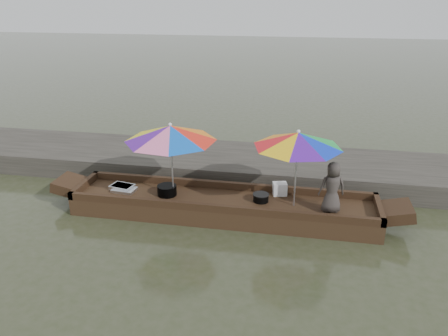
% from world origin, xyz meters
% --- Properties ---
extents(water, '(80.00, 80.00, 0.00)m').
position_xyz_m(water, '(0.00, 0.00, 0.00)').
color(water, '#31381F').
rests_on(water, ground).
extents(dock, '(22.00, 2.20, 0.50)m').
position_xyz_m(dock, '(0.00, 2.20, 0.25)').
color(dock, '#2D2B26').
rests_on(dock, ground).
extents(boat_hull, '(6.15, 1.20, 0.35)m').
position_xyz_m(boat_hull, '(0.00, 0.00, 0.17)').
color(boat_hull, '#392314').
rests_on(boat_hull, water).
extents(cooking_pot, '(0.40, 0.40, 0.21)m').
position_xyz_m(cooking_pot, '(-1.18, 0.01, 0.45)').
color(cooking_pot, black).
rests_on(cooking_pot, boat_hull).
extents(tray_crayfish, '(0.53, 0.42, 0.09)m').
position_xyz_m(tray_crayfish, '(-2.21, 0.10, 0.39)').
color(tray_crayfish, silver).
rests_on(tray_crayfish, boat_hull).
extents(tray_scallop, '(0.51, 0.38, 0.06)m').
position_xyz_m(tray_scallop, '(-2.13, 0.01, 0.38)').
color(tray_scallop, silver).
rests_on(tray_scallop, boat_hull).
extents(charcoal_grill, '(0.31, 0.31, 0.14)m').
position_xyz_m(charcoal_grill, '(0.76, 0.07, 0.42)').
color(charcoal_grill, black).
rests_on(charcoal_grill, boat_hull).
extents(supply_bag, '(0.32, 0.28, 0.26)m').
position_xyz_m(supply_bag, '(1.11, 0.45, 0.48)').
color(supply_bag, silver).
rests_on(supply_bag, boat_hull).
extents(vendor, '(0.55, 0.42, 1.01)m').
position_xyz_m(vendor, '(2.11, -0.12, 0.85)').
color(vendor, '#39332F').
rests_on(vendor, boat_hull).
extents(umbrella_bow, '(2.22, 2.22, 1.55)m').
position_xyz_m(umbrella_bow, '(-1.05, 0.00, 1.12)').
color(umbrella_bow, orange).
rests_on(umbrella_bow, boat_hull).
extents(umbrella_stern, '(1.90, 1.90, 1.55)m').
position_xyz_m(umbrella_stern, '(1.42, 0.00, 1.12)').
color(umbrella_stern, green).
rests_on(umbrella_stern, boat_hull).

